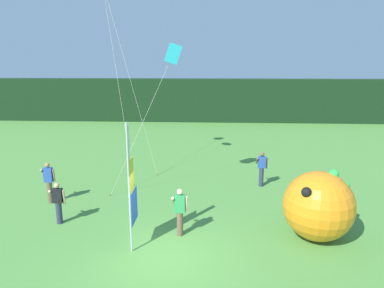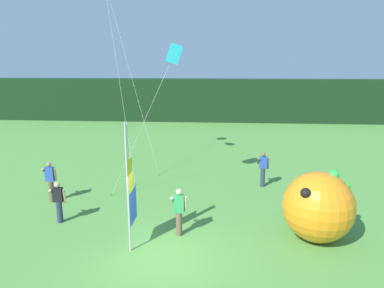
{
  "view_description": "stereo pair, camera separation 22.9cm",
  "coord_description": "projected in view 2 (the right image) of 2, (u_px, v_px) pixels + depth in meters",
  "views": [
    {
      "loc": [
        1.36,
        -9.61,
        5.92
      ],
      "look_at": [
        0.63,
        3.33,
        2.87
      ],
      "focal_mm": 32.6,
      "sensor_mm": 36.0,
      "label": 1
    },
    {
      "loc": [
        1.59,
        -9.6,
        5.92
      ],
      "look_at": [
        0.63,
        3.33,
        2.87
      ],
      "focal_mm": 32.6,
      "sensor_mm": 36.0,
      "label": 2
    }
  ],
  "objects": [
    {
      "name": "ground_plane",
      "position": [
        164.0,
        258.0,
        10.79
      ],
      "size": [
        120.0,
        120.0,
        0.0
      ],
      "primitive_type": "plane",
      "color": "#518E3D"
    },
    {
      "name": "distant_treeline",
      "position": [
        202.0,
        100.0,
        35.74
      ],
      "size": [
        80.0,
        2.4,
        4.27
      ],
      "primitive_type": "cube",
      "color": "black",
      "rests_on": "ground"
    },
    {
      "name": "person_far_left",
      "position": [
        50.0,
        181.0,
        14.97
      ],
      "size": [
        0.55,
        0.48,
        1.79
      ],
      "color": "brown",
      "rests_on": "ground"
    },
    {
      "name": "banner_flag",
      "position": [
        130.0,
        188.0,
        11.06
      ],
      "size": [
        0.06,
        1.03,
        4.2
      ],
      "color": "#B7B7BC",
      "rests_on": "ground"
    },
    {
      "name": "inflatable_balloon",
      "position": [
        318.0,
        207.0,
        11.69
      ],
      "size": [
        2.38,
        2.38,
        2.45
      ],
      "color": "orange",
      "rests_on": "ground"
    },
    {
      "name": "person_mid_field",
      "position": [
        59.0,
        201.0,
        13.04
      ],
      "size": [
        0.55,
        0.48,
        1.6
      ],
      "color": "#2D334C",
      "rests_on": "ground"
    },
    {
      "name": "person_far_right",
      "position": [
        263.0,
        168.0,
        16.82
      ],
      "size": [
        0.55,
        0.48,
        1.72
      ],
      "color": "#2D334C",
      "rests_on": "ground"
    },
    {
      "name": "person_near_banner",
      "position": [
        179.0,
        211.0,
        12.04
      ],
      "size": [
        0.55,
        0.48,
        1.71
      ],
      "color": "brown",
      "rests_on": "ground"
    },
    {
      "name": "kite_cyan_box_2",
      "position": [
        174.0,
        54.0,
        14.95
      ],
      "size": [
        3.31,
        1.06,
        6.73
      ],
      "color": "brown",
      "rests_on": "ground"
    }
  ]
}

